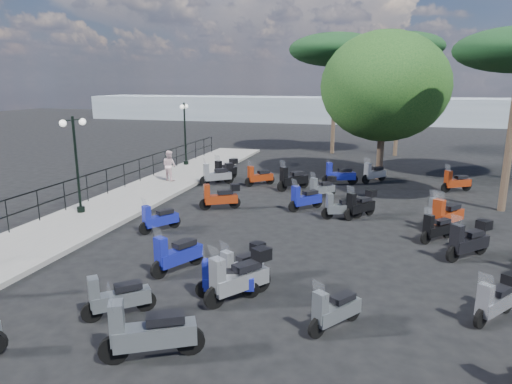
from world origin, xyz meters
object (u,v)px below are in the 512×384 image
(scooter_19, at_px, (335,311))
(scooter_23, at_px, (374,174))
(scooter_9, at_px, (305,199))
(scooter_29, at_px, (456,182))
(lamp_post_1, at_px, (76,159))
(scooter_5, at_px, (226,170))
(scooter_15, at_px, (360,205))
(scooter_21, at_px, (341,208))
(lamp_post_2, at_px, (185,130))
(scooter_1, at_px, (177,255))
(scooter_2, at_px, (159,219))
(scooter_13, at_px, (149,333))
(scooter_11, at_px, (259,177))
(scooter_22, at_px, (444,213))
(scooter_28, at_px, (446,216))
(pedestrian_far, at_px, (169,166))
(scooter_27, at_px, (437,229))
(pine_2, at_px, (336,50))
(scooter_3, at_px, (220,197))
(scooter_7, at_px, (239,277))
(scooter_14, at_px, (226,281))
(scooter_6, at_px, (117,298))
(scooter_4, at_px, (217,174))
(scooter_17, at_px, (339,175))
(scooter_25, at_px, (496,300))
(scooter_16, at_px, (322,188))
(scooter_20, at_px, (469,241))
(broadleaf_tree, at_px, (384,87))
(scooter_8, at_px, (242,266))
(pine_0, at_px, (402,47))
(scooter_10, at_px, (293,179))

(scooter_19, xyz_separation_m, scooter_23, (0.28, 14.47, 0.04))
(scooter_9, relative_size, scooter_29, 0.92)
(lamp_post_1, relative_size, scooter_5, 2.19)
(scooter_15, relative_size, scooter_21, 0.94)
(lamp_post_2, distance_m, scooter_1, 15.45)
(scooter_2, height_order, scooter_13, scooter_13)
(scooter_11, distance_m, scooter_22, 8.96)
(scooter_13, xyz_separation_m, scooter_28, (5.93, 9.36, -0.01))
(scooter_11, bearing_deg, scooter_28, -163.86)
(scooter_1, relative_size, scooter_22, 1.19)
(lamp_post_1, bearing_deg, pedestrian_far, 101.36)
(scooter_27, relative_size, pine_2, 0.15)
(scooter_3, bearing_deg, lamp_post_2, 2.88)
(scooter_7, bearing_deg, pine_2, -53.01)
(scooter_9, relative_size, scooter_14, 0.89)
(scooter_3, xyz_separation_m, scooter_6, (0.83, -8.51, -0.06))
(scooter_22, height_order, scooter_29, scooter_22)
(scooter_4, height_order, scooter_27, scooter_4)
(scooter_15, bearing_deg, scooter_2, 65.52)
(scooter_17, relative_size, scooter_25, 1.34)
(scooter_23, xyz_separation_m, scooter_25, (2.90, -13.17, -0.00))
(scooter_11, xyz_separation_m, scooter_16, (3.25, -1.56, 0.01))
(scooter_3, xyz_separation_m, scooter_20, (8.50, -2.86, 0.02))
(scooter_5, relative_size, scooter_19, 1.26)
(scooter_6, xyz_separation_m, broadleaf_tree, (4.99, 16.20, 4.21))
(scooter_7, bearing_deg, scooter_9, -55.43)
(scooter_17, distance_m, scooter_20, 9.65)
(scooter_9, bearing_deg, broadleaf_tree, -69.52)
(scooter_2, relative_size, scooter_7, 0.85)
(scooter_3, relative_size, scooter_5, 0.92)
(scooter_2, distance_m, scooter_9, 5.75)
(scooter_1, relative_size, scooter_2, 1.18)
(scooter_9, height_order, scooter_21, scooter_9)
(scooter_21, bearing_deg, scooter_28, -118.78)
(scooter_6, height_order, scooter_14, scooter_6)
(scooter_8, bearing_deg, scooter_29, -89.01)
(scooter_6, height_order, scooter_20, scooter_20)
(pedestrian_far, xyz_separation_m, scooter_25, (12.51, -10.18, -0.44))
(lamp_post_2, xyz_separation_m, pine_0, (11.83, 7.82, 4.85))
(scooter_1, distance_m, scooter_16, 9.25)
(scooter_11, distance_m, scooter_21, 6.23)
(scooter_7, bearing_deg, scooter_20, -106.80)
(lamp_post_1, xyz_separation_m, scooter_1, (5.69, -3.72, -1.69))
(pine_2, bearing_deg, scooter_23, -71.03)
(scooter_23, relative_size, pine_0, 0.16)
(scooter_9, bearing_deg, scooter_10, -29.04)
(scooter_15, bearing_deg, scooter_10, -11.31)
(scooter_16, distance_m, scooter_19, 10.79)
(lamp_post_2, height_order, scooter_1, lamp_post_2)
(scooter_11, distance_m, pine_0, 14.66)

